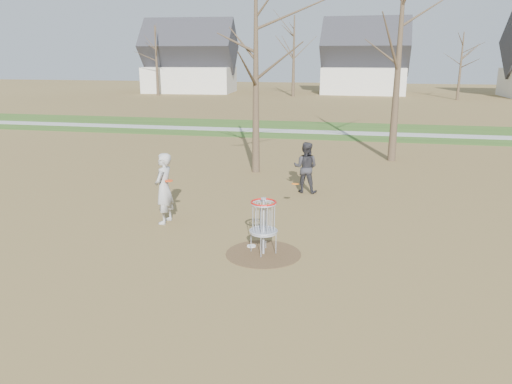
% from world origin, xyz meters
% --- Properties ---
extents(ground, '(160.00, 160.00, 0.00)m').
position_xyz_m(ground, '(0.00, 0.00, 0.00)').
color(ground, brown).
rests_on(ground, ground).
extents(green_band, '(160.00, 8.00, 0.01)m').
position_xyz_m(green_band, '(0.00, 21.00, 0.01)').
color(green_band, '#2D5119').
rests_on(green_band, ground).
extents(footpath, '(160.00, 1.50, 0.01)m').
position_xyz_m(footpath, '(0.00, 20.00, 0.01)').
color(footpath, '#9E9E99').
rests_on(footpath, green_band).
extents(dirt_circle, '(1.80, 1.80, 0.01)m').
position_xyz_m(dirt_circle, '(0.00, 0.00, 0.01)').
color(dirt_circle, '#47331E').
rests_on(dirt_circle, ground).
extents(player_standing, '(0.52, 0.75, 1.99)m').
position_xyz_m(player_standing, '(-3.16, 1.70, 0.99)').
color(player_standing, '#A7A7A7').
rests_on(player_standing, ground).
extents(player_throwing, '(0.92, 0.75, 1.75)m').
position_xyz_m(player_throwing, '(0.32, 5.79, 0.87)').
color(player_throwing, '#2D2C30').
rests_on(player_throwing, ground).
extents(disc_grounded, '(0.22, 0.22, 0.02)m').
position_xyz_m(disc_grounded, '(-0.38, 0.39, 0.02)').
color(disc_grounded, white).
rests_on(disc_grounded, dirt_circle).
extents(discs_in_play, '(3.47, 1.99, 0.39)m').
position_xyz_m(discs_in_play, '(-1.25, 2.49, 1.08)').
color(discs_in_play, orange).
rests_on(discs_in_play, ground).
extents(disc_golf_basket, '(0.64, 0.64, 1.35)m').
position_xyz_m(disc_golf_basket, '(0.00, 0.00, 0.91)').
color(disc_golf_basket, '#9EA3AD').
rests_on(disc_golf_basket, ground).
extents(bare_trees, '(52.62, 44.98, 9.00)m').
position_xyz_m(bare_trees, '(1.78, 35.79, 5.35)').
color(bare_trees, '#382B1E').
rests_on(bare_trees, ground).
extents(houses_row, '(56.51, 10.01, 7.26)m').
position_xyz_m(houses_row, '(4.32, 52.56, 3.52)').
color(houses_row, silver).
rests_on(houses_row, ground).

